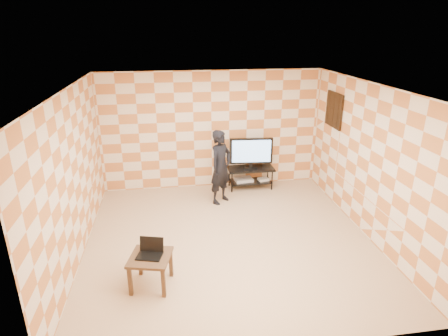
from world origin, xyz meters
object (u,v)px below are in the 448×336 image
(tv_stand, at_px, (250,173))
(person, at_px, (221,167))
(side_table, at_px, (150,261))
(tv, at_px, (251,152))

(tv_stand, xyz_separation_m, person, (-0.79, -0.63, 0.43))
(side_table, relative_size, person, 0.43)
(side_table, bearing_deg, person, 61.98)
(tv, xyz_separation_m, person, (-0.79, -0.63, -0.10))
(tv_stand, bearing_deg, person, -141.36)
(tv, distance_m, person, 1.02)
(person, bearing_deg, tv, -4.73)
(tv, bearing_deg, person, -141.51)
(side_table, bearing_deg, tv_stand, 56.13)
(tv_stand, relative_size, tv, 1.08)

